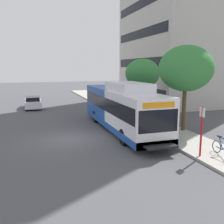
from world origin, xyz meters
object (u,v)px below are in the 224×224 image
Objects in this scene: bicycle_parked at (224,148)px; street_tree_mid_block at (142,74)px; bus_stop_sign_pole at (202,128)px; parked_car_far_lane at (33,102)px; street_tree_near_stop at (186,69)px; transit_bus at (121,108)px.

street_tree_mid_block is at bearing 84.92° from bicycle_parked.
bus_stop_sign_pole is 1.65m from bicycle_parked.
parked_car_far_lane is at bearing 111.66° from bus_stop_sign_pole.
street_tree_mid_block reaches higher than parked_car_far_lane.
street_tree_near_stop is 18.50m from parked_car_far_lane.
bicycle_parked is at bearing -18.13° from bus_stop_sign_pole.
bicycle_parked is 13.05m from street_tree_mid_block.
street_tree_near_stop is 1.35× the size of parked_car_far_lane.
bicycle_parked is 0.39× the size of parked_car_far_lane.
parked_car_far_lane is (-10.22, 14.91, -3.92)m from street_tree_near_stop.
bus_stop_sign_pole is at bearing 161.87° from bicycle_parked.
street_tree_mid_block reaches higher than transit_bus.
street_tree_mid_block reaches higher than bicycle_parked.
parked_car_far_lane is at bearing 115.17° from transit_bus.
street_tree_near_stop is at bearing 65.30° from bus_stop_sign_pole.
street_tree_mid_block is 13.29m from parked_car_far_lane.
bus_stop_sign_pole is 6.25m from street_tree_near_stop.
transit_bus is 6.96× the size of bicycle_parked.
bus_stop_sign_pole reaches higher than bicycle_parked.
transit_bus is 14.39m from parked_car_far_lane.
street_tree_mid_block is (4.10, 5.20, 2.37)m from transit_bus.
street_tree_near_stop is at bearing 78.17° from bicycle_parked.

